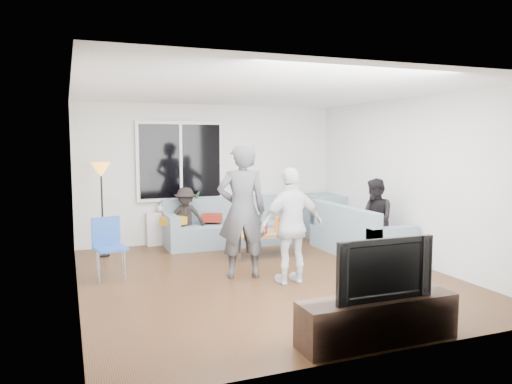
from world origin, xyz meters
name	(u,v)px	position (x,y,z in m)	size (l,w,h in m)	color
floor	(265,278)	(0.00, 0.00, -0.02)	(5.00, 5.50, 0.04)	#56351C
ceiling	(265,90)	(0.00, 0.00, 2.62)	(5.00, 5.50, 0.04)	white
wall_back	(210,173)	(0.00, 2.77, 1.30)	(5.00, 0.04, 2.60)	silver
wall_front	(384,213)	(0.00, -2.77, 1.30)	(5.00, 0.04, 2.60)	silver
wall_left	(73,193)	(-2.52, 0.00, 1.30)	(0.04, 5.50, 2.60)	silver
wall_right	(412,181)	(2.52, 0.00, 1.30)	(0.04, 5.50, 2.60)	silver
window_frame	(180,161)	(-0.60, 2.69, 1.55)	(1.62, 0.06, 1.47)	white
window_glass	(181,161)	(-0.60, 2.65, 1.55)	(1.50, 0.02, 1.35)	black
window_mullion	(181,161)	(-0.60, 2.64, 1.55)	(0.05, 0.03, 1.35)	white
radiator	(182,227)	(-0.60, 2.65, 0.31)	(1.30, 0.12, 0.62)	silver
potted_plant	(196,201)	(-0.33, 2.62, 0.80)	(0.20, 0.16, 0.37)	#2A692E
vase	(161,207)	(-0.98, 2.62, 0.71)	(0.18, 0.18, 0.19)	silver
sofa_back_section	(228,222)	(0.18, 2.27, 0.42)	(2.30, 0.85, 0.85)	gray
sofa_right_section	(360,230)	(2.02, 0.70, 0.42)	(0.85, 2.00, 0.85)	gray
sofa_corner	(325,216)	(2.23, 2.27, 0.42)	(0.85, 0.85, 0.85)	gray
cushion_yellow	(173,221)	(-0.84, 2.25, 0.51)	(0.38, 0.32, 0.14)	gold
cushion_red	(212,218)	(-0.10, 2.33, 0.51)	(0.36, 0.30, 0.13)	maroon
coffee_table	(263,244)	(0.46, 1.21, 0.20)	(1.10, 0.60, 0.40)	#A78B50
pitcher	(262,228)	(0.41, 1.11, 0.49)	(0.17, 0.17, 0.17)	maroon
side_chair	(110,249)	(-2.05, 0.64, 0.43)	(0.40, 0.40, 0.86)	#2753AA
floor_lamp	(102,210)	(-2.05, 2.13, 0.78)	(0.32, 0.32, 1.56)	orange
player_left	(242,211)	(-0.30, 0.10, 0.95)	(0.69, 0.45, 1.90)	#434448
player_right	(292,226)	(0.23, -0.41, 0.79)	(0.92, 0.38, 1.57)	silver
spectator_right	(375,220)	(2.02, 0.26, 0.66)	(0.64, 0.50, 1.33)	black
spectator_back	(186,218)	(-0.61, 2.30, 0.55)	(0.70, 0.40, 1.09)	black
tv_console	(378,320)	(0.15, -2.50, 0.22)	(1.60, 0.40, 0.44)	#36251B
television	(379,267)	(0.15, -2.50, 0.74)	(1.03, 0.13, 0.59)	black
bottle_e	(280,224)	(0.80, 1.29, 0.50)	(0.07, 0.07, 0.19)	black
bottle_b	(261,228)	(0.36, 1.07, 0.50)	(0.08, 0.08, 0.20)	#1A9121
bottle_d	(277,224)	(0.68, 1.15, 0.53)	(0.07, 0.07, 0.26)	orange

